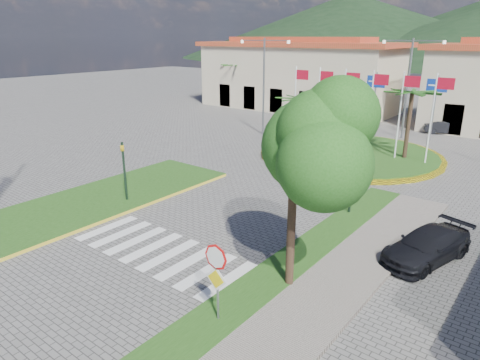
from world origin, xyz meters
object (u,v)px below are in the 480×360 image
Objects in this scene: stop_sign at (216,271)px; car_side_right at (427,246)px; car_dark_b at (445,128)px; deciduous_tree at (295,139)px; white_van at (316,107)px; car_dark_a at (341,116)px; roundabout_island at (350,154)px.

car_side_right is at bearing 64.47° from stop_sign.
car_dark_b is at bearing 92.66° from stop_sign.
deciduous_tree is 1.37× the size of white_van.
deciduous_tree reaches higher than car_side_right.
car_side_right is (19.37, -26.82, -0.08)m from white_van.
car_dark_b is (14.15, -2.64, -0.13)m from white_van.
car_dark_a is at bearing 138.60° from car_side_right.
car_dark_b is at bearing 94.12° from deciduous_tree.
deciduous_tree is 7.32m from car_side_right.
deciduous_tree is 35.81m from white_van.
deciduous_tree is (5.50, -17.00, 5.00)m from roundabout_island.
stop_sign is at bearing -166.36° from car_dark_a.
white_van reaches higher than car_dark_b.
roundabout_island is 3.57× the size of car_dark_a.
stop_sign is at bearing -98.96° from car_side_right.
car_dark_b is (-1.49, 32.01, -1.23)m from stop_sign.
roundabout_island reaches higher than car_side_right.
roundabout_island is at bearing 142.50° from car_dark_b.
roundabout_island is 3.04× the size of car_side_right.
stop_sign is at bearing -76.27° from roundabout_island.
car_dark_a is (-6.27, 11.60, 0.43)m from roundabout_island.
stop_sign is 38.02m from white_van.
deciduous_tree is 1.99× the size of car_dark_b.
car_dark_a is at bearing 109.44° from stop_sign.
car_dark_a reaches higher than car_dark_b.
car_dark_a is (-11.17, 31.64, -1.18)m from stop_sign.
roundabout_island is 4.79× the size of stop_sign.
white_van reaches higher than car_dark_a.
car_side_right is (3.74, 7.82, -1.18)m from stop_sign.
deciduous_tree is (0.60, 3.04, 3.38)m from stop_sign.
car_side_right is (5.22, -24.18, 0.04)m from car_dark_b.
white_van is 14.39m from car_dark_b.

